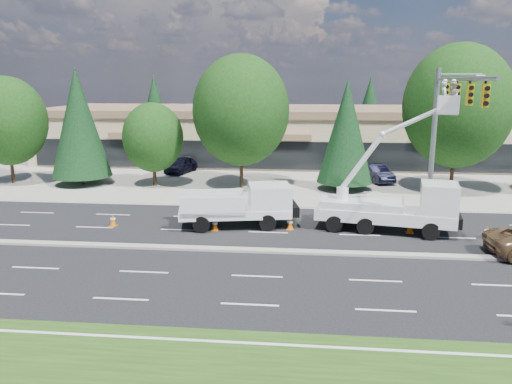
# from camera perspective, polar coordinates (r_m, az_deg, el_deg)

# --- Properties ---
(ground) EXTENTS (140.00, 140.00, 0.00)m
(ground) POSITION_cam_1_polar(r_m,az_deg,el_deg) (24.69, 0.84, -6.83)
(ground) COLOR black
(ground) RESTS_ON ground
(concrete_apron) EXTENTS (140.00, 22.00, 0.01)m
(concrete_apron) POSITION_cam_1_polar(r_m,az_deg,el_deg) (44.03, 3.03, 1.80)
(concrete_apron) COLOR gray
(concrete_apron) RESTS_ON ground
(road_median) EXTENTS (120.00, 0.55, 0.12)m
(road_median) POSITION_cam_1_polar(r_m,az_deg,el_deg) (24.67, 0.84, -6.70)
(road_median) COLOR gray
(road_median) RESTS_ON ground
(strip_mall) EXTENTS (50.40, 15.40, 5.50)m
(strip_mall) POSITION_cam_1_polar(r_m,az_deg,el_deg) (53.49, 3.57, 6.76)
(strip_mall) COLOR tan
(strip_mall) RESTS_ON ground
(tree_front_a) EXTENTS (6.24, 6.24, 8.66)m
(tree_front_a) POSITION_cam_1_polar(r_m,az_deg,el_deg) (45.20, -26.57, 7.27)
(tree_front_a) COLOR #332114
(tree_front_a) RESTS_ON ground
(tree_front_b) EXTENTS (4.71, 4.71, 9.28)m
(tree_front_b) POSITION_cam_1_polar(r_m,az_deg,el_deg) (42.34, -19.61, 7.47)
(tree_front_b) COLOR #332114
(tree_front_b) RESTS_ON ground
(tree_front_c) EXTENTS (4.77, 4.77, 6.62)m
(tree_front_c) POSITION_cam_1_polar(r_m,az_deg,el_deg) (40.27, -11.69, 6.12)
(tree_front_c) COLOR #332114
(tree_front_c) RESTS_ON ground
(tree_front_d) EXTENTS (7.40, 7.40, 10.27)m
(tree_front_d) POSITION_cam_1_polar(r_m,az_deg,el_deg) (38.60, -1.73, 9.29)
(tree_front_d) COLOR #332114
(tree_front_d) RESTS_ON ground
(tree_front_e) EXTENTS (4.25, 4.25, 8.37)m
(tree_front_e) POSITION_cam_1_polar(r_m,az_deg,el_deg) (38.52, 10.26, 6.82)
(tree_front_e) COLOR #332114
(tree_front_e) RESTS_ON ground
(tree_front_f) EXTENTS (7.90, 7.90, 10.97)m
(tree_front_f) POSITION_cam_1_polar(r_m,az_deg,el_deg) (39.82, 22.07, 9.09)
(tree_front_f) COLOR #332114
(tree_front_f) RESTS_ON ground
(tree_back_a) EXTENTS (4.57, 4.57, 9.01)m
(tree_back_a) POSITION_cam_1_polar(r_m,az_deg,el_deg) (68.28, -11.49, 9.47)
(tree_back_a) COLOR #332114
(tree_back_a) RESTS_ON ground
(tree_back_b) EXTENTS (5.66, 5.66, 11.15)m
(tree_back_b) POSITION_cam_1_polar(r_m,az_deg,el_deg) (65.52, 0.46, 10.60)
(tree_back_b) COLOR #332114
(tree_back_b) RESTS_ON ground
(tree_back_c) EXTENTS (4.48, 4.48, 8.84)m
(tree_back_c) POSITION_cam_1_polar(r_m,az_deg,el_deg) (65.80, 12.85, 9.22)
(tree_back_c) COLOR #332114
(tree_back_c) RESTS_ON ground
(tree_back_d) EXTENTS (5.03, 5.03, 9.91)m
(tree_back_d) POSITION_cam_1_polar(r_m,az_deg,el_deg) (68.29, 23.04, 9.14)
(tree_back_d) COLOR #332114
(tree_back_d) RESTS_ON ground
(signal_mast) EXTENTS (2.76, 10.16, 9.00)m
(signal_mast) POSITION_cam_1_polar(r_m,az_deg,el_deg) (31.40, 20.78, 7.84)
(signal_mast) COLOR gray
(signal_mast) RESTS_ON ground
(utility_pickup) EXTENTS (6.64, 3.47, 2.42)m
(utility_pickup) POSITION_cam_1_polar(r_m,az_deg,el_deg) (28.64, -1.50, -2.01)
(utility_pickup) COLOR white
(utility_pickup) RESTS_ON ground
(bucket_truck) EXTENTS (8.17, 3.58, 8.30)m
(bucket_truck) POSITION_cam_1_polar(r_m,az_deg,el_deg) (28.49, 16.20, -0.89)
(bucket_truck) COLOR white
(bucket_truck) RESTS_ON ground
(traffic_cone_a) EXTENTS (0.40, 0.40, 0.70)m
(traffic_cone_a) POSITION_cam_1_polar(r_m,az_deg,el_deg) (30.02, -16.04, -3.12)
(traffic_cone_a) COLOR #E36407
(traffic_cone_a) RESTS_ON ground
(traffic_cone_b) EXTENTS (0.40, 0.40, 0.70)m
(traffic_cone_b) POSITION_cam_1_polar(r_m,az_deg,el_deg) (28.09, -4.70, -3.73)
(traffic_cone_b) COLOR #E36407
(traffic_cone_b) RESTS_ON ground
(traffic_cone_c) EXTENTS (0.40, 0.40, 0.70)m
(traffic_cone_c) POSITION_cam_1_polar(r_m,az_deg,el_deg) (28.26, 3.91, -3.62)
(traffic_cone_c) COLOR #E36407
(traffic_cone_c) RESTS_ON ground
(traffic_cone_d) EXTENTS (0.40, 0.40, 0.70)m
(traffic_cone_d) POSITION_cam_1_polar(r_m,az_deg,el_deg) (28.82, 17.18, -3.85)
(traffic_cone_d) COLOR #E36407
(traffic_cone_d) RESTS_ON ground
(traffic_cone_e) EXTENTS (0.40, 0.40, 0.70)m
(traffic_cone_e) POSITION_cam_1_polar(r_m,az_deg,el_deg) (29.33, 24.90, -4.19)
(traffic_cone_e) COLOR #E36407
(traffic_cone_e) RESTS_ON ground
(parked_car_west) EXTENTS (2.73, 4.50, 1.43)m
(parked_car_west) POSITION_cam_1_polar(r_m,az_deg,el_deg) (46.24, -8.53, 3.09)
(parked_car_west) COLOR black
(parked_car_west) RESTS_ON ground
(parked_car_east) EXTENTS (2.82, 4.60, 1.43)m
(parked_car_east) POSITION_cam_1_polar(r_m,az_deg,el_deg) (42.81, 13.56, 2.13)
(parked_car_east) COLOR black
(parked_car_east) RESTS_ON ground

